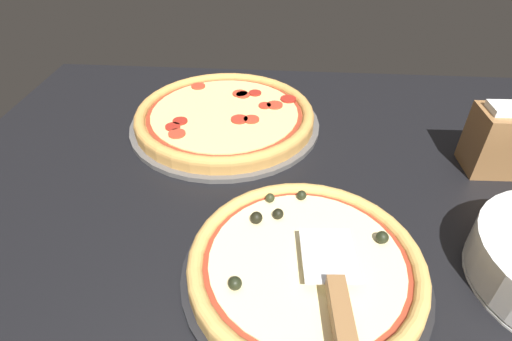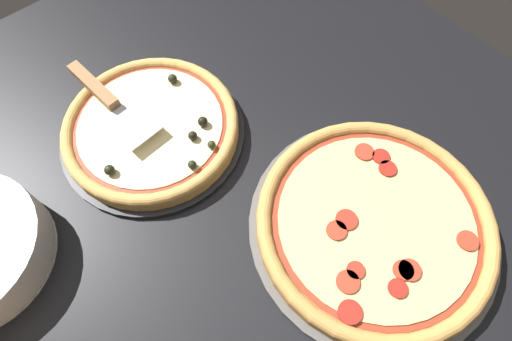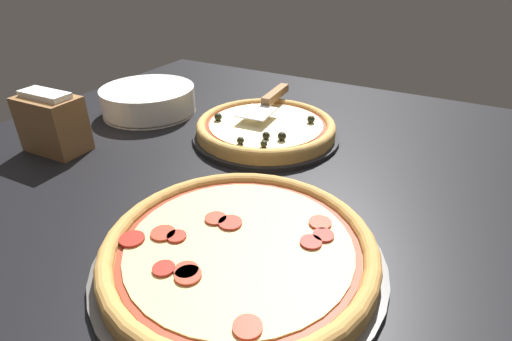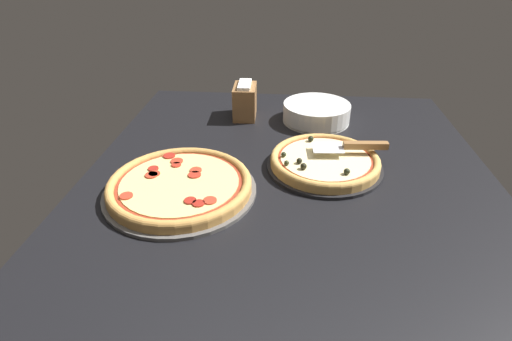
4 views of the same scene
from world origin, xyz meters
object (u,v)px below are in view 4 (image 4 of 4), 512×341
at_px(serving_spatula, 358,146).
at_px(napkin_holder, 245,101).
at_px(pizza_back, 180,184).
at_px(plate_stack, 316,113).
at_px(pizza_front, 325,160).

height_order(serving_spatula, napkin_holder, napkin_holder).
relative_size(pizza_back, plate_stack, 1.58).
xyz_separation_m(plate_stack, napkin_holder, (0.02, 0.27, 0.03)).
bearing_deg(pizza_back, serving_spatula, -67.85).
height_order(pizza_front, serving_spatula, serving_spatula).
distance_m(serving_spatula, plate_stack, 0.33).
relative_size(serving_spatula, napkin_holder, 1.67).
relative_size(pizza_back, serving_spatula, 1.71).
height_order(pizza_front, plate_stack, plate_stack).
bearing_deg(serving_spatula, napkin_holder, 48.08).
bearing_deg(plate_stack, pizza_back, 143.17).
distance_m(pizza_front, pizza_back, 0.43).
xyz_separation_m(pizza_front, plate_stack, (0.35, 0.01, 0.01)).
xyz_separation_m(pizza_back, serving_spatula, (0.20, -0.49, 0.04)).
height_order(plate_stack, napkin_holder, napkin_holder).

